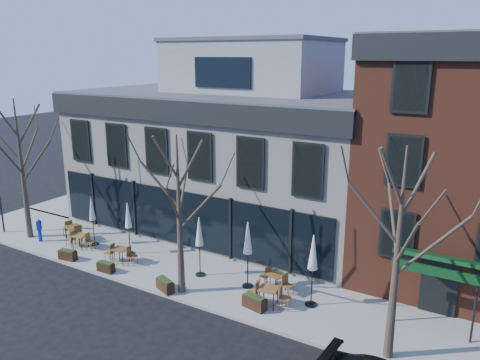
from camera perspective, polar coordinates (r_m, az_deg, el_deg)
The scene contains 24 objects.
ground at distance 25.99m, azimuth -7.10°, elevation -8.48°, with size 120.00×120.00×0.00m, color black.
sidewalk_front at distance 22.64m, azimuth -3.82°, elevation -11.91°, with size 33.50×4.70×0.15m, color gray.
sidewalk_side at distance 37.33m, azimuth -15.23°, elevation -1.42°, with size 4.50×12.00×0.15m, color gray.
corner_building at distance 28.52m, azimuth -1.08°, elevation 3.72°, with size 18.39×10.39×11.10m.
red_brick_building at distance 24.23m, azimuth 25.82°, elevation 2.37°, with size 8.20×11.78×11.18m.
tree_corner at distance 28.62m, azimuth -25.05°, elevation 1.35°, with size 3.93×3.98×7.92m.
tree_mid at distance 20.02m, azimuth -7.41°, elevation -4.13°, with size 3.50×3.55×7.04m.
tree_right at distance 16.34m, azimuth 18.65°, elevation -8.49°, with size 3.72×3.77×7.48m.
sign_pole at distance 30.64m, azimuth -27.21°, elevation -2.29°, with size 0.50×0.10×3.40m.
call_box at distance 28.61m, azimuth -23.26°, elevation -5.57°, with size 0.27×0.26×1.33m.
cafe_set_0 at distance 28.10m, azimuth -19.63°, elevation -5.94°, with size 2.02×0.95×1.04m.
cafe_set_1 at distance 26.92m, azimuth -18.89°, elevation -6.91°, with size 1.82×0.83×0.93m.
cafe_set_2 at distance 24.54m, azimuth -14.33°, elevation -8.71°, with size 1.84×0.84×0.94m.
cafe_set_4 at distance 20.06m, azimuth 3.49°, elevation -13.78°, with size 1.94×0.88×1.00m.
cafe_set_5 at distance 21.28m, azimuth 4.44°, elevation -12.07°, with size 1.88×0.93×0.96m.
umbrella_0 at distance 26.67m, azimuth -17.59°, elevation -3.65°, with size 0.44×0.44×2.76m.
umbrella_1 at distance 24.96m, azimuth -13.49°, elevation -4.53°, with size 0.45×0.45×2.82m.
umbrella_2 at distance 21.99m, azimuth -4.99°, elevation -6.65°, with size 0.47×0.47×2.93m.
umbrella_3 at distance 20.82m, azimuth 0.95°, elevation -7.50°, with size 0.50×0.50×3.11m.
umbrella_4 at distance 19.55m, azimuth 8.89°, elevation -9.17°, with size 0.50×0.50×3.14m.
planter_0 at distance 25.78m, azimuth -20.26°, elevation -8.54°, with size 1.00×0.53×0.54m.
planter_1 at distance 23.88m, azimuth -16.04°, elevation -10.15°, with size 0.91×0.39×0.50m.
planter_2 at distance 21.55m, azimuth -9.11°, elevation -12.50°, with size 1.07×0.73×0.56m.
planter_3 at distance 19.97m, azimuth 1.78°, elevation -14.64°, with size 1.10×0.60×0.58m.
Camera 1 is at (14.77, -18.72, 10.33)m, focal length 35.00 mm.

